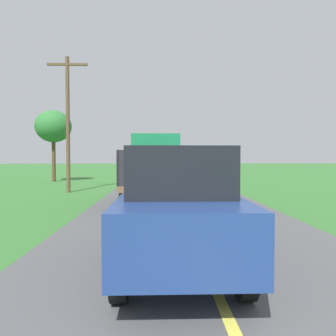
{
  "coord_description": "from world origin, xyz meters",
  "views": [
    {
      "loc": [
        -0.77,
        -0.39,
        1.84
      ],
      "look_at": [
        -0.34,
        13.15,
        1.4
      ],
      "focal_mm": 33.58,
      "sensor_mm": 36.0,
      "label": 1
    }
  ],
  "objects_px": {
    "banana_truck_near": "(156,166)",
    "roadside_tree_near_left": "(53,127)",
    "utility_pole_roadside": "(68,119)",
    "following_car": "(177,206)"
  },
  "relations": [
    {
      "from": "banana_truck_near",
      "to": "roadside_tree_near_left",
      "type": "height_order",
      "value": "roadside_tree_near_left"
    },
    {
      "from": "banana_truck_near",
      "to": "roadside_tree_near_left",
      "type": "relative_size",
      "value": 1.06
    },
    {
      "from": "roadside_tree_near_left",
      "to": "utility_pole_roadside",
      "type": "bearing_deg",
      "value": -66.95
    },
    {
      "from": "utility_pole_roadside",
      "to": "roadside_tree_near_left",
      "type": "xyz_separation_m",
      "value": [
        -3.34,
        7.84,
        0.36
      ]
    },
    {
      "from": "utility_pole_roadside",
      "to": "following_car",
      "type": "height_order",
      "value": "utility_pole_roadside"
    },
    {
      "from": "banana_truck_near",
      "to": "following_car",
      "type": "xyz_separation_m",
      "value": [
        0.4,
        -8.23,
        -0.4
      ]
    },
    {
      "from": "roadside_tree_near_left",
      "to": "following_car",
      "type": "distance_m",
      "value": 21.55
    },
    {
      "from": "following_car",
      "to": "banana_truck_near",
      "type": "bearing_deg",
      "value": 92.8
    },
    {
      "from": "utility_pole_roadside",
      "to": "roadside_tree_near_left",
      "type": "relative_size",
      "value": 1.3
    },
    {
      "from": "utility_pole_roadside",
      "to": "following_car",
      "type": "bearing_deg",
      "value": -66.71
    }
  ]
}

